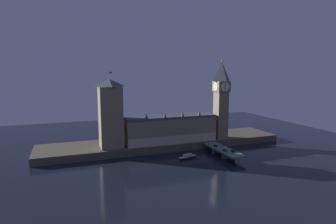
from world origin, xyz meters
TOP-DOWN VIEW (x-y plane):
  - ground_plane at (0.00, 0.00)m, footprint 400.00×400.00m
  - embankment at (0.00, 39.00)m, footprint 220.00×42.00m
  - parliament_hall at (2.82, 31.95)m, footprint 80.74×23.23m
  - clock_tower at (51.38, 26.72)m, footprint 12.81×12.92m
  - victoria_tower at (-49.40, 30.38)m, footprint 18.11×18.11m
  - bridge at (35.47, -5.00)m, footprint 12.37×46.00m
  - car_northbound_lead at (32.75, 2.92)m, footprint 1.92×4.05m
  - car_northbound_trail at (32.75, -10.97)m, footprint 2.05×4.44m
  - car_southbound_lead at (38.19, -14.73)m, footprint 2.09×4.64m
  - car_southbound_trail at (38.19, -0.88)m, footprint 2.11×4.73m
  - pedestrian_near_rail at (30.03, -13.08)m, footprint 0.38×0.38m
  - pedestrian_mid_walk at (40.91, -4.36)m, footprint 0.38×0.38m
  - pedestrian_far_rail at (30.03, 10.39)m, footprint 0.38×0.38m
  - street_lamp_near at (29.63, -19.72)m, footprint 1.34×0.60m
  - street_lamp_mid at (41.31, -5.00)m, footprint 1.34×0.60m
  - street_lamp_far at (29.63, 9.72)m, footprint 1.34×0.60m
  - boat_upstream at (5.07, -2.17)m, footprint 18.06×8.04m

SIDE VIEW (x-z plane):
  - ground_plane at x=0.00m, z-range 0.00..0.00m
  - boat_upstream at x=5.07m, z-range -0.49..3.15m
  - embankment at x=0.00m, z-range 0.00..6.19m
  - bridge at x=35.47m, z-range 1.40..7.13m
  - car_northbound_trail at x=32.75m, z-range 5.69..7.11m
  - car_southbound_trail at x=38.19m, z-range 5.69..7.16m
  - car_northbound_lead at x=32.75m, z-range 5.68..7.24m
  - car_southbound_lead at x=38.19m, z-range 5.68..7.28m
  - pedestrian_near_rail at x=30.03m, z-range 5.78..7.50m
  - pedestrian_mid_walk at x=40.91m, z-range 5.79..7.57m
  - pedestrian_far_rail at x=30.03m, z-range 5.79..7.61m
  - street_lamp_mid at x=41.31m, z-range 6.48..12.42m
  - street_lamp_near at x=29.63m, z-range 6.49..12.51m
  - street_lamp_far at x=29.63m, z-range 6.57..13.23m
  - parliament_hall at x=2.82m, z-range 3.80..31.86m
  - victoria_tower at x=-49.40m, z-range 3.30..65.29m
  - clock_tower at x=51.38m, z-range 8.32..80.41m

